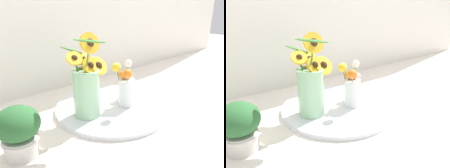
{
  "view_description": "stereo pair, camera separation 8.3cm",
  "coord_description": "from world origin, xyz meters",
  "views": [
    {
      "loc": [
        -0.63,
        -0.62,
        0.48
      ],
      "look_at": [
        -0.01,
        0.08,
        0.13
      ],
      "focal_mm": 35.0,
      "sensor_mm": 36.0,
      "label": 1
    },
    {
      "loc": [
        -0.57,
        -0.68,
        0.48
      ],
      "look_at": [
        -0.01,
        0.08,
        0.13
      ],
      "focal_mm": 35.0,
      "sensor_mm": 36.0,
      "label": 2
    }
  ],
  "objects": [
    {
      "name": "vase_small_center",
      "position": [
        0.04,
        0.04,
        0.11
      ],
      "size": [
        0.13,
        0.12,
        0.21
      ],
      "color": "white",
      "rests_on": "serving_tray"
    },
    {
      "name": "serving_tray",
      "position": [
        -0.01,
        0.08,
        0.01
      ],
      "size": [
        0.53,
        0.53,
        0.02
      ],
      "color": "silver",
      "rests_on": "ground_plane"
    },
    {
      "name": "vase_bulb_right",
      "position": [
        0.11,
        0.1,
        0.08
      ],
      "size": [
        0.08,
        0.07,
        0.13
      ],
      "color": "white",
      "rests_on": "serving_tray"
    },
    {
      "name": "potted_plant",
      "position": [
        -0.46,
        0.03,
        0.1
      ],
      "size": [
        0.14,
        0.14,
        0.18
      ],
      "color": "beige",
      "rests_on": "ground_plane"
    },
    {
      "name": "mason_jar_sunflowers",
      "position": [
        -0.15,
        0.08,
        0.15
      ],
      "size": [
        0.21,
        0.24,
        0.36
      ],
      "color": "#99CC9E",
      "rests_on": "serving_tray"
    },
    {
      "name": "ground_plane",
      "position": [
        0.0,
        0.0,
        0.0
      ],
      "size": [
        6.0,
        6.0,
        0.0
      ],
      "primitive_type": "plane",
      "color": "silver"
    }
  ]
}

